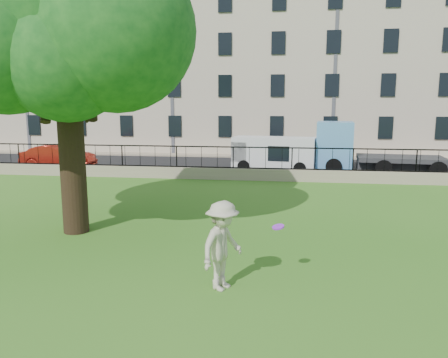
% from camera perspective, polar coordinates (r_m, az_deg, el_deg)
% --- Properties ---
extents(ground, '(120.00, 120.00, 0.00)m').
position_cam_1_polar(ground, '(11.26, -6.47, -10.53)').
color(ground, '#33711B').
rests_on(ground, ground).
extents(retaining_wall, '(50.00, 0.40, 0.60)m').
position_cam_1_polar(retaining_wall, '(22.65, 1.20, 0.67)').
color(retaining_wall, gray).
rests_on(retaining_wall, ground).
extents(iron_railing, '(50.00, 0.05, 1.13)m').
position_cam_1_polar(iron_railing, '(22.53, 1.21, 2.81)').
color(iron_railing, black).
rests_on(iron_railing, retaining_wall).
extents(street, '(60.00, 9.00, 0.01)m').
position_cam_1_polar(street, '(27.31, 2.41, 1.61)').
color(street, black).
rests_on(street, ground).
extents(sidewalk, '(60.00, 1.40, 0.12)m').
position_cam_1_polar(sidewalk, '(32.44, 3.35, 3.00)').
color(sidewalk, gray).
rests_on(sidewalk, ground).
extents(building_row, '(56.40, 10.40, 13.80)m').
position_cam_1_polar(building_row, '(37.98, 4.22, 14.35)').
color(building_row, '#B8A692').
rests_on(building_row, ground).
extents(tree, '(7.91, 6.11, 9.71)m').
position_cam_1_polar(tree, '(14.12, -20.56, 19.45)').
color(tree, black).
rests_on(tree, ground).
extents(man, '(1.21, 1.43, 1.91)m').
position_cam_1_polar(man, '(9.27, -0.20, -8.70)').
color(man, beige).
rests_on(man, ground).
extents(frisbee, '(0.33, 0.34, 0.12)m').
position_cam_1_polar(frisbee, '(9.73, 7.09, -6.22)').
color(frisbee, '#A129EC').
extents(red_sedan, '(4.38, 1.63, 1.43)m').
position_cam_1_polar(red_sedan, '(28.35, -20.82, 2.73)').
color(red_sedan, '#B02215').
rests_on(red_sedan, street).
extents(white_van, '(4.92, 2.46, 1.98)m').
position_cam_1_polar(white_van, '(25.64, 6.56, 3.24)').
color(white_van, silver).
rests_on(white_van, street).
extents(blue_truck, '(7.05, 3.04, 2.88)m').
position_cam_1_polar(blue_truck, '(26.22, 19.53, 3.87)').
color(blue_truck, '#5E9FDD').
rests_on(blue_truck, street).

